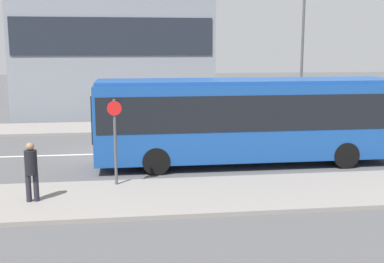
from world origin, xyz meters
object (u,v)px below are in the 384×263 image
at_px(city_bus, 246,116).
at_px(bus_stop_sign, 115,135).
at_px(pedestrian_near_stop, 31,168).
at_px(street_lamp, 303,39).
at_px(parked_car_0, 377,120).

distance_m(city_bus, bus_stop_sign, 5.45).
height_order(pedestrian_near_stop, bus_stop_sign, bus_stop_sign).
distance_m(city_bus, street_lamp, 9.22).
xyz_separation_m(city_bus, street_lamp, (4.81, 7.30, 2.91)).
bearing_deg(street_lamp, bus_stop_sign, -133.96).
bearing_deg(bus_stop_sign, city_bus, 28.90).
distance_m(parked_car_0, street_lamp, 5.70).
distance_m(city_bus, parked_car_0, 10.30).
relative_size(bus_stop_sign, street_lamp, 0.35).
bearing_deg(street_lamp, city_bus, -123.37).
distance_m(parked_car_0, pedestrian_near_stop, 18.32).
relative_size(parked_car_0, pedestrian_near_stop, 2.46).
bearing_deg(city_bus, bus_stop_sign, -155.22).
bearing_deg(city_bus, pedestrian_near_stop, -154.52).
relative_size(city_bus, bus_stop_sign, 4.18).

